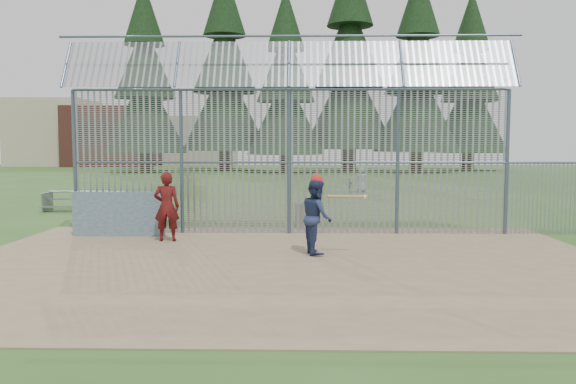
{
  "coord_description": "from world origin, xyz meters",
  "views": [
    {
      "loc": [
        0.3,
        -12.06,
        2.47
      ],
      "look_at": [
        0.0,
        2.0,
        1.3
      ],
      "focal_mm": 35.0,
      "sensor_mm": 36.0,
      "label": 1
    }
  ],
  "objects_px": {
    "dugout_wall": "(119,214)",
    "bleacher": "(84,200)",
    "trash_can": "(303,215)",
    "batter": "(317,217)",
    "onlooker": "(167,207)"
  },
  "relations": [
    {
      "from": "dugout_wall",
      "to": "bleacher",
      "type": "height_order",
      "value": "dugout_wall"
    },
    {
      "from": "dugout_wall",
      "to": "bleacher",
      "type": "xyz_separation_m",
      "value": [
        -3.25,
        5.92,
        -0.21
      ]
    },
    {
      "from": "batter",
      "to": "dugout_wall",
      "type": "bearing_deg",
      "value": 54.89
    },
    {
      "from": "batter",
      "to": "bleacher",
      "type": "height_order",
      "value": "batter"
    },
    {
      "from": "dugout_wall",
      "to": "onlooker",
      "type": "relative_size",
      "value": 1.41
    },
    {
      "from": "batter",
      "to": "bleacher",
      "type": "bearing_deg",
      "value": 34.89
    },
    {
      "from": "trash_can",
      "to": "bleacher",
      "type": "relative_size",
      "value": 0.27
    },
    {
      "from": "trash_can",
      "to": "bleacher",
      "type": "distance_m",
      "value": 9.26
    },
    {
      "from": "trash_can",
      "to": "bleacher",
      "type": "xyz_separation_m",
      "value": [
        -8.25,
        4.21,
        0.03
      ]
    },
    {
      "from": "dugout_wall",
      "to": "bleacher",
      "type": "distance_m",
      "value": 6.76
    },
    {
      "from": "dugout_wall",
      "to": "trash_can",
      "type": "relative_size",
      "value": 3.05
    },
    {
      "from": "batter",
      "to": "onlooker",
      "type": "height_order",
      "value": "onlooker"
    },
    {
      "from": "batter",
      "to": "onlooker",
      "type": "xyz_separation_m",
      "value": [
        -3.79,
        1.61,
        0.05
      ]
    },
    {
      "from": "trash_can",
      "to": "onlooker",
      "type": "bearing_deg",
      "value": -144.82
    },
    {
      "from": "dugout_wall",
      "to": "bleacher",
      "type": "bearing_deg",
      "value": 118.79
    }
  ]
}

